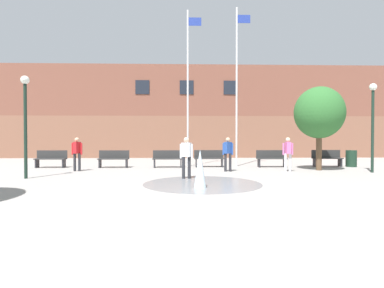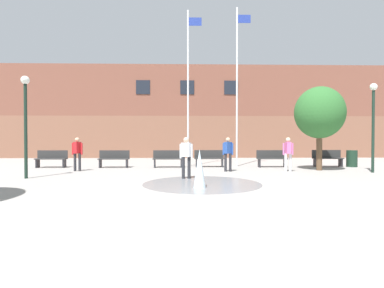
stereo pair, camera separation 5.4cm
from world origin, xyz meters
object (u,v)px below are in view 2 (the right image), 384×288
object	(u,v)px
park_bench_under_left_flagpole	(168,158)
adult_watching	(186,154)
adult_near_bench	(288,152)
flagpole_right	(237,83)
park_bench_center	(209,158)
lamp_post_right_lane	(373,115)
flagpole_left	(189,84)
park_bench_far_right	(327,158)
trash_can	(352,159)
teen_by_trashcan	(228,152)
adult_in_red	(77,151)
street_tree_near_building	(320,113)
park_bench_under_right_flagpole	(272,158)
lamp_post_left_lane	(25,112)
park_bench_far_left	(52,159)
park_bench_left_of_flagpoles	(114,159)

from	to	relation	value
park_bench_under_left_flagpole	adult_watching	bearing A→B (deg)	-78.16
adult_near_bench	flagpole_right	world-z (taller)	flagpole_right
park_bench_center	lamp_post_right_lane	world-z (taller)	lamp_post_right_lane
flagpole_left	park_bench_center	bearing A→B (deg)	-22.02
park_bench_far_right	trash_can	bearing A→B (deg)	-4.98
adult_near_bench	teen_by_trashcan	xyz separation A→B (m)	(-2.78, 0.13, 0.00)
adult_in_red	street_tree_near_building	distance (m)	11.75
teen_by_trashcan	street_tree_near_building	size ratio (longest dim) A/B	0.39
trash_can	flagpole_right	bearing A→B (deg)	174.79
park_bench_center	park_bench_under_left_flagpole	bearing A→B (deg)	-174.59
park_bench_under_right_flagpole	adult_near_bench	world-z (taller)	adult_near_bench
lamp_post_left_lane	adult_near_bench	bearing A→B (deg)	10.86
adult_watching	adult_near_bench	world-z (taller)	same
park_bench_under_right_flagpole	park_bench_far_right	bearing A→B (deg)	3.18
park_bench_far_left	adult_in_red	world-z (taller)	adult_in_red
teen_by_trashcan	lamp_post_left_lane	distance (m)	8.60
park_bench_far_left	flagpole_right	bearing A→B (deg)	3.24
park_bench_left_of_flagpoles	park_bench_far_right	xyz separation A→B (m)	(11.57, 0.21, 0.00)
teen_by_trashcan	lamp_post_right_lane	distance (m)	6.73
flagpole_right	lamp_post_right_lane	world-z (taller)	flagpole_right
park_bench_under_left_flagpole	park_bench_left_of_flagpoles	bearing A→B (deg)	-180.00
park_bench_far_left	street_tree_near_building	distance (m)	13.90
park_bench_far_left	flagpole_left	size ratio (longest dim) A/B	0.19
park_bench_far_left	park_bench_far_right	bearing A→B (deg)	0.45
park_bench_left_of_flagpoles	park_bench_under_right_flagpole	distance (m)	8.46
park_bench_far_left	flagpole_right	distance (m)	10.86
lamp_post_left_lane	park_bench_far_left	bearing A→B (deg)	102.31
teen_by_trashcan	trash_can	distance (m)	7.43
park_bench_far_right	park_bench_under_right_flagpole	bearing A→B (deg)	-176.82
park_bench_under_right_flagpole	teen_by_trashcan	world-z (taller)	teen_by_trashcan
park_bench_far_left	park_bench_under_right_flagpole	bearing A→B (deg)	-0.27
park_bench_left_of_flagpoles	teen_by_trashcan	world-z (taller)	teen_by_trashcan
park_bench_under_right_flagpole	flagpole_left	bearing A→B (deg)	172.09
park_bench_under_right_flagpole	adult_watching	bearing A→B (deg)	-135.59
flagpole_right	street_tree_near_building	bearing A→B (deg)	-32.69
park_bench_far_left	adult_near_bench	size ratio (longest dim) A/B	1.01
park_bench_far_right	lamp_post_right_lane	size ratio (longest dim) A/B	0.40
adult_near_bench	flagpole_left	bearing A→B (deg)	-120.28
park_bench_far_right	lamp_post_right_lane	bearing A→B (deg)	-76.50
adult_near_bench	street_tree_near_building	xyz separation A→B (m)	(1.72, 0.55, 1.85)
lamp_post_left_lane	trash_can	world-z (taller)	lamp_post_left_lane
park_bench_far_left	lamp_post_right_lane	xyz separation A→B (m)	(15.58, -2.75, 2.14)
park_bench_left_of_flagpoles	park_bench_center	bearing A→B (deg)	2.37
adult_in_red	park_bench_center	bearing A→B (deg)	-53.29
adult_in_red	flagpole_left	size ratio (longest dim) A/B	0.18
adult_in_red	flagpole_right	size ratio (longest dim) A/B	0.18
park_bench_center	teen_by_trashcan	bearing A→B (deg)	-73.13
park_bench_far_left	flagpole_right	xyz separation A→B (m)	(10.01, 0.57, 4.17)
adult_near_bench	trash_can	size ratio (longest dim) A/B	1.77
lamp_post_right_lane	street_tree_near_building	distance (m)	2.24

